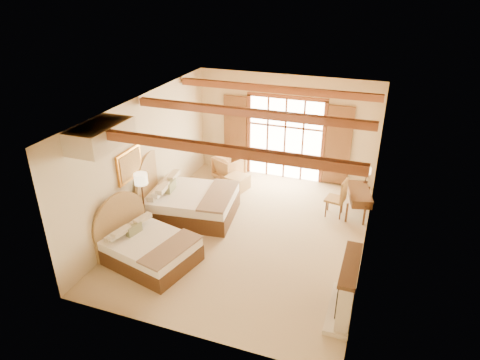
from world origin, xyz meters
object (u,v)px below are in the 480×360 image
at_px(bed_far, 185,199).
at_px(armchair, 229,168).
at_px(bed_near, 144,246).
at_px(desk, 358,201).
at_px(nightstand, 136,228).

xyz_separation_m(bed_far, armchair, (0.31, 2.45, -0.08)).
bearing_deg(bed_near, desk, 55.25).
distance_m(bed_far, desk, 4.60).
bearing_deg(nightstand, armchair, 88.27).
bearing_deg(bed_far, bed_near, -95.66).
bearing_deg(bed_near, armchair, 100.48).
xyz_separation_m(nightstand, desk, (4.87, 3.09, 0.06)).
bearing_deg(desk, bed_far, -172.72).
xyz_separation_m(bed_near, bed_far, (-0.05, 2.12, 0.07)).
distance_m(bed_near, bed_far, 2.12).
bearing_deg(bed_near, nightstand, 147.08).
height_order(bed_far, nightstand, bed_far).
bearing_deg(bed_far, desk, 13.91).
height_order(nightstand, desk, desk).
bearing_deg(bed_near, bed_far, 105.06).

